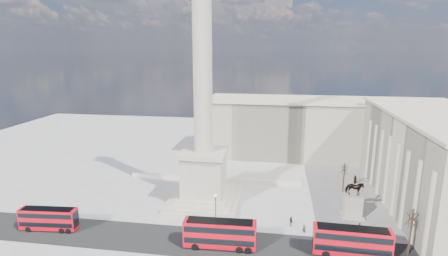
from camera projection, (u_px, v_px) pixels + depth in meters
ground at (199, 213)px, 66.31m from camera, size 180.00×180.00×0.00m
asphalt_road at (215, 243)px, 55.93m from camera, size 120.00×9.00×0.01m
nelsons_column at (204, 140)px, 68.23m from camera, size 14.00×14.00×49.85m
balustrade_wall at (214, 179)px, 81.59m from camera, size 40.00×0.60×1.10m
building_east at (438, 161)px, 67.12m from camera, size 19.00×46.00×18.60m
building_northeast at (298, 127)px, 99.97m from camera, size 51.00×17.00×16.60m
red_bus_a at (49, 219)px, 59.68m from camera, size 9.85×2.98×3.93m
red_bus_b at (220, 234)px, 54.24m from camera, size 11.34×3.01×4.56m
red_bus_c at (352, 241)px, 52.06m from camera, size 11.33×2.98×4.56m
victorian_lamp at (216, 208)px, 60.30m from camera, size 0.53×0.53×6.13m
equestrian_statue at (353, 203)px, 64.14m from camera, size 3.90×2.92×8.14m
bare_tree_near at (413, 217)px, 51.49m from camera, size 1.80×1.80×7.86m
bare_tree_mid at (395, 185)px, 66.77m from camera, size 1.66×1.66×6.28m
bare_tree_far at (345, 168)px, 74.96m from camera, size 1.66×1.66×6.77m
pedestrian_walking at (304, 229)px, 58.59m from camera, size 0.63×0.43×1.66m
pedestrian_standing at (359, 227)px, 59.33m from camera, size 0.89×0.75×1.62m
pedestrian_crossing at (291, 221)px, 61.10m from camera, size 1.02×1.12×1.83m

